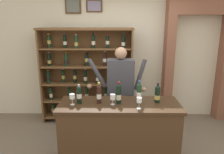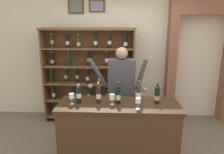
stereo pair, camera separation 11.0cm
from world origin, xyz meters
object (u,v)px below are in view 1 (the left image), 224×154
(wine_shelf, at_px, (87,73))
(tasting_bottle_prosecco, at_px, (119,94))
(tasting_bottle_vin_santo, at_px, (79,94))
(wine_glass_spare, at_px, (72,97))
(tasting_bottle_bianco, at_px, (157,94))
(tasting_bottle_rosso, at_px, (99,94))
(wine_glass_right, at_px, (113,97))
(tasting_bottle_chianti, at_px, (139,93))
(wine_glass_left, at_px, (139,101))
(shopkeeper, at_px, (120,85))
(tasting_counter, at_px, (119,134))

(wine_shelf, bearing_deg, tasting_bottle_prosecco, -66.67)
(tasting_bottle_vin_santo, bearing_deg, wine_glass_spare, -144.26)
(tasting_bottle_bianco, bearing_deg, tasting_bottle_rosso, -177.58)
(tasting_bottle_prosecco, height_order, wine_glass_right, tasting_bottle_prosecco)
(tasting_bottle_vin_santo, relative_size, wine_glass_right, 1.81)
(tasting_bottle_vin_santo, distance_m, tasting_bottle_bianco, 1.10)
(tasting_bottle_rosso, bearing_deg, tasting_bottle_chianti, 3.00)
(tasting_bottle_chianti, bearing_deg, tasting_bottle_prosecco, -173.10)
(tasting_bottle_rosso, xyz_separation_m, tasting_bottle_prosecco, (0.27, -0.01, 0.00))
(tasting_bottle_prosecco, xyz_separation_m, wine_glass_spare, (-0.64, -0.07, -0.03))
(wine_glass_spare, bearing_deg, wine_glass_left, -8.08)
(tasting_bottle_chianti, height_order, wine_glass_spare, tasting_bottle_chianti)
(tasting_bottle_vin_santo, bearing_deg, wine_shelf, 92.90)
(shopkeeper, relative_size, wine_glass_left, 10.79)
(tasting_bottle_prosecco, bearing_deg, tasting_counter, -66.03)
(shopkeeper, bearing_deg, wine_shelf, 129.41)
(wine_glass_right, bearing_deg, tasting_bottle_prosecco, 34.37)
(tasting_bottle_prosecco, distance_m, tasting_bottle_bianco, 0.55)
(tasting_bottle_vin_santo, bearing_deg, tasting_counter, -1.50)
(tasting_counter, relative_size, tasting_bottle_vin_santo, 6.25)
(tasting_bottle_rosso, distance_m, wine_glass_left, 0.58)
(tasting_bottle_prosecco, xyz_separation_m, wine_glass_left, (0.27, -0.20, -0.03))
(wine_glass_left, bearing_deg, tasting_bottle_prosecco, 143.72)
(tasting_bottle_vin_santo, distance_m, wine_glass_left, 0.84)
(shopkeeper, height_order, tasting_bottle_prosecco, shopkeeper)
(tasting_counter, height_order, tasting_bottle_chianti, tasting_bottle_chianti)
(tasting_counter, height_order, tasting_bottle_bianco, tasting_bottle_bianco)
(tasting_bottle_rosso, xyz_separation_m, wine_glass_right, (0.19, -0.06, -0.03))
(tasting_bottle_chianti, xyz_separation_m, tasting_bottle_bianco, (0.26, 0.01, -0.02))
(wine_shelf, relative_size, tasting_bottle_bianco, 6.78)
(wine_shelf, relative_size, wine_glass_left, 12.57)
(shopkeeper, distance_m, wine_glass_spare, 0.98)
(tasting_bottle_chianti, bearing_deg, wine_shelf, 122.80)
(wine_shelf, xyz_separation_m, wine_glass_left, (0.89, -1.65, 0.04))
(tasting_bottle_bianco, distance_m, wine_glass_left, 0.37)
(tasting_counter, relative_size, tasting_bottle_rosso, 5.62)
(tasting_counter, bearing_deg, wine_glass_right, -157.88)
(tasting_bottle_prosecco, bearing_deg, tasting_bottle_bianco, 4.18)
(tasting_counter, bearing_deg, wine_glass_spare, -175.83)
(tasting_bottle_chianti, relative_size, tasting_bottle_bianco, 1.12)
(tasting_bottle_vin_santo, xyz_separation_m, wine_glass_left, (0.82, -0.19, -0.02))
(wine_glass_spare, bearing_deg, tasting_counter, 4.17)
(tasting_bottle_chianti, height_order, wine_glass_right, tasting_bottle_chianti)
(tasting_bottle_bianco, bearing_deg, tasting_bottle_prosecco, -175.82)
(shopkeeper, bearing_deg, wine_glass_spare, -133.99)
(tasting_bottle_chianti, bearing_deg, shopkeeper, 112.09)
(tasting_counter, xyz_separation_m, shopkeeper, (0.03, 0.66, 0.55))
(tasting_bottle_vin_santo, height_order, tasting_bottle_prosecco, tasting_bottle_prosecco)
(wine_glass_right, bearing_deg, wine_shelf, 109.84)
(tasting_bottle_vin_santo, distance_m, tasting_bottle_prosecco, 0.55)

